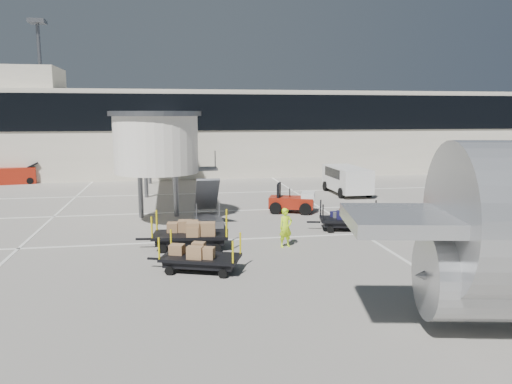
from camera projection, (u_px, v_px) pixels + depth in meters
ground at (249, 250)px, 21.73m from camera, size 140.00×140.00×0.00m
lane_markings at (215, 210)px, 30.70m from camera, size 40.00×30.00×0.02m
terminal at (199, 131)px, 50.16m from camera, size 64.00×12.11×15.20m
jet_bridge at (159, 139)px, 32.32m from camera, size 5.70×20.40×6.03m
baggage_tug at (293, 202)px, 30.01m from camera, size 2.95×2.42×1.76m
suitcase_cart at (349, 220)px, 25.50m from camera, size 3.76×2.10×1.44m
box_cart_near at (196, 258)px, 18.79m from camera, size 3.63×2.35×1.40m
box_cart_far at (190, 234)px, 21.96m from camera, size 4.14×2.02×1.59m
ground_worker at (286, 228)px, 22.19m from camera, size 0.74×0.59×1.76m
minivan at (346, 178)px, 36.90m from camera, size 2.38×5.28×1.99m
belt_loader at (14, 176)px, 42.21m from camera, size 3.99×2.08×1.83m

